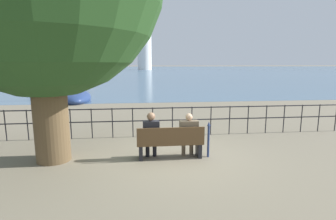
% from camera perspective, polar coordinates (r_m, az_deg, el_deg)
% --- Properties ---
extents(ground_plane, '(1000.00, 1000.00, 0.00)m').
position_cam_1_polar(ground_plane, '(7.36, 0.44, -10.29)').
color(ground_plane, '#7A705B').
extents(harbor_water, '(600.00, 300.00, 0.01)m').
position_cam_1_polar(harbor_water, '(167.33, -6.22, 9.02)').
color(harbor_water, slate).
rests_on(harbor_water, ground_plane).
extents(park_bench, '(1.81, 0.45, 0.90)m').
position_cam_1_polar(park_bench, '(7.16, 0.51, -7.21)').
color(park_bench, brown).
rests_on(park_bench, ground_plane).
extents(seated_person_left, '(0.44, 0.35, 1.28)m').
position_cam_1_polar(seated_person_left, '(7.11, -3.69, -5.07)').
color(seated_person_left, black).
rests_on(seated_person_left, ground_plane).
extents(seated_person_right, '(0.50, 0.35, 1.23)m').
position_cam_1_polar(seated_person_right, '(7.24, 4.50, -5.03)').
color(seated_person_right, brown).
rests_on(seated_person_right, ground_plane).
extents(promenade_railing, '(13.40, 0.04, 1.05)m').
position_cam_1_polar(promenade_railing, '(9.28, -1.18, -1.57)').
color(promenade_railing, black).
rests_on(promenade_railing, ground_plane).
extents(closed_umbrella, '(0.09, 0.09, 1.00)m').
position_cam_1_polar(closed_umbrella, '(7.33, 8.81, -5.90)').
color(closed_umbrella, navy).
rests_on(closed_umbrella, ground_plane).
extents(sailboat_0, '(3.13, 5.44, 7.77)m').
position_cam_1_polar(sailboat_0, '(19.78, -19.52, 2.75)').
color(sailboat_0, navy).
rests_on(sailboat_0, ground_plane).
extents(sailboat_1, '(4.29, 7.46, 9.97)m').
position_cam_1_polar(sailboat_1, '(30.50, -26.73, 4.71)').
color(sailboat_1, black).
rests_on(sailboat_1, ground_plane).
extents(sailboat_2, '(3.35, 7.85, 8.77)m').
position_cam_1_polar(sailboat_2, '(52.36, -16.35, 7.05)').
color(sailboat_2, maroon).
rests_on(sailboat_2, ground_plane).
extents(harbor_lighthouse, '(6.19, 6.19, 18.68)m').
position_cam_1_polar(harbor_lighthouse, '(120.48, -5.14, 12.83)').
color(harbor_lighthouse, white).
rests_on(harbor_lighthouse, ground_plane).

